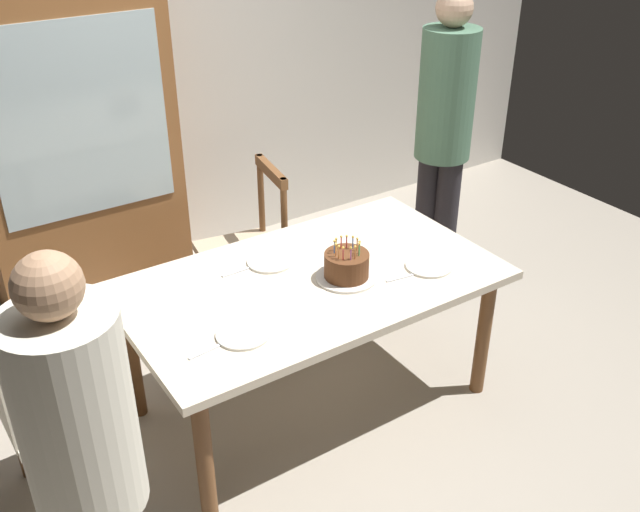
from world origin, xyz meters
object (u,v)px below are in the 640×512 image
at_px(dining_table, 311,293).
at_px(person_guest, 444,130).
at_px(plate_far_side, 270,262).
at_px(chair_spindle_back, 246,252).
at_px(birthday_cake, 347,267).
at_px(plate_near_guest, 429,266).
at_px(plate_near_celebrant, 243,334).
at_px(chair_upholstered, 34,397).
at_px(person_celebrant, 87,465).
at_px(china_cabinet, 76,153).

bearing_deg(dining_table, person_guest, 22.64).
height_order(plate_far_side, chair_spindle_back, chair_spindle_back).
bearing_deg(birthday_cake, plate_near_guest, -19.22).
bearing_deg(plate_near_celebrant, birthday_cake, 12.35).
height_order(plate_near_guest, person_guest, person_guest).
relative_size(chair_spindle_back, person_guest, 0.52).
xyz_separation_m(plate_near_celebrant, chair_upholstered, (-0.78, 0.34, -0.20)).
bearing_deg(plate_far_side, birthday_cake, -54.98).
bearing_deg(dining_table, chair_spindle_back, 84.10).
bearing_deg(chair_spindle_back, plate_near_celebrant, -118.25).
relative_size(plate_near_celebrant, person_guest, 0.12).
height_order(birthday_cake, person_celebrant, person_celebrant).
bearing_deg(chair_upholstered, birthday_cake, -8.46).
relative_size(plate_far_side, china_cabinet, 0.12).
distance_m(plate_far_side, chair_upholstered, 1.18).
relative_size(birthday_cake, chair_spindle_back, 0.29).
xyz_separation_m(dining_table, china_cabinet, (-0.57, 1.56, 0.30)).
distance_m(birthday_cake, person_celebrant, 1.55).
xyz_separation_m(birthday_cake, chair_upholstered, (-1.38, 0.21, -0.26)).
bearing_deg(plate_near_guest, plate_far_side, 143.36).
bearing_deg(chair_upholstered, person_guest, 9.19).
bearing_deg(plate_near_guest, person_celebrant, -162.94).
relative_size(chair_upholstered, person_celebrant, 0.59).
height_order(plate_near_celebrant, plate_near_guest, same).
relative_size(birthday_cake, person_guest, 0.15).
height_order(birthday_cake, china_cabinet, china_cabinet).
xyz_separation_m(plate_near_guest, china_cabinet, (-1.08, 1.78, 0.22)).
distance_m(dining_table, person_guest, 1.40).
xyz_separation_m(dining_table, plate_far_side, (-0.09, 0.22, 0.09)).
height_order(dining_table, plate_near_celebrant, plate_near_celebrant).
bearing_deg(plate_near_guest, chair_spindle_back, 112.61).
xyz_separation_m(plate_far_side, china_cabinet, (-0.48, 1.33, 0.22)).
xyz_separation_m(plate_far_side, plate_near_guest, (0.60, -0.45, 0.00)).
relative_size(birthday_cake, person_celebrant, 0.17).
distance_m(plate_far_side, china_cabinet, 1.44).
height_order(chair_upholstered, person_guest, person_guest).
height_order(plate_near_celebrant, plate_far_side, same).
relative_size(dining_table, birthday_cake, 6.14).
xyz_separation_m(birthday_cake, plate_near_guest, (0.38, -0.13, -0.05)).
distance_m(dining_table, plate_near_celebrant, 0.53).
xyz_separation_m(plate_near_celebrant, china_cabinet, (-0.10, 1.78, 0.22)).
bearing_deg(plate_far_side, dining_table, -68.99).
distance_m(birthday_cake, chair_upholstered, 1.42).
distance_m(plate_far_side, person_celebrant, 1.54).
height_order(plate_near_guest, china_cabinet, china_cabinet).
distance_m(dining_table, plate_far_side, 0.25).
height_order(birthday_cake, plate_near_guest, birthday_cake).
bearing_deg(plate_near_celebrant, plate_near_guest, 0.00).
bearing_deg(chair_upholstered, plate_near_celebrant, -23.58).
xyz_separation_m(dining_table, plate_near_celebrant, (-0.47, -0.22, 0.09)).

